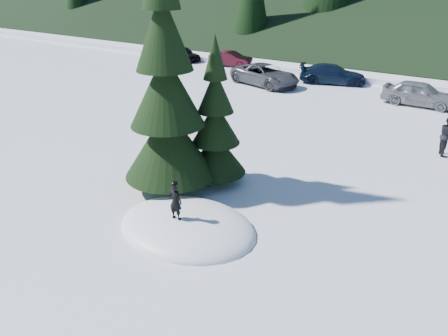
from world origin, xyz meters
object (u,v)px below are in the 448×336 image
Objects in this scene: adult_0 at (448,135)px; car_2 at (265,75)px; spruce_tall at (167,99)px; car_3 at (332,74)px; car_4 at (420,93)px; spruce_short at (216,128)px; child_skier at (175,201)px; car_0 at (183,54)px; car_1 at (231,59)px.

car_2 is (-12.72, 6.71, -0.16)m from adult_0.
car_2 is at bearing 108.07° from spruce_tall.
car_3 is 6.78m from car_4.
spruce_tall is 1.60× the size of spruce_short.
spruce_short is at bearing -77.82° from child_skier.
spruce_short reaches higher than car_3.
car_0 is 0.98× the size of car_1.
car_2 is 1.23× the size of car_4.
child_skier is at bearing -143.31° from car_2.
car_1 is at bearing -74.27° from car_0.
car_2 is at bearing -72.87° from child_skier.
child_skier is 0.66× the size of adult_0.
child_skier reaches higher than car_3.
spruce_tall is 2.05× the size of car_4.
car_1 is 16.03m from car_4.
adult_0 reaches higher than car_2.
car_2 is (5.65, -4.22, 0.11)m from car_1.
car_1 is at bearing 36.68° from adult_0.
spruce_short is at bearing 54.46° from spruce_tall.
adult_0 reaches higher than car_3.
child_skier is 0.31× the size of car_1.
spruce_tall reaches higher than car_4.
car_0 is at bearing 81.03° from car_4.
adult_0 is 7.91m from car_4.
car_4 is (2.74, 18.69, -0.34)m from child_skier.
adult_0 is 21.38m from car_1.
car_4 is (9.99, 0.71, -0.00)m from car_2.
car_0 is (-17.82, 21.88, -0.44)m from child_skier.
car_1 is (-11.81, 18.64, -1.50)m from spruce_short.
child_skier is (2.09, -2.15, -2.26)m from spruce_tall.
car_2 is at bearing 39.62° from adult_0.
adult_0 is at bearing -159.92° from car_4.
spruce_tall reaches higher than car_0.
car_3 is at bearing -85.18° from child_skier.
car_2 reaches higher than car_1.
car_2 is 1.13× the size of car_3.
spruce_short is at bearing -125.53° from car_0.
car_2 is at bearing -98.20° from car_0.
spruce_short is 15.74m from car_2.
car_3 is at bearing -106.64° from car_1.
child_skier is 12.53m from adult_0.
car_1 is 0.88× the size of car_4.
car_1 is 7.06m from car_2.
car_4 is at bearing 75.80° from spruce_short.
child_skier is 0.22× the size of car_2.
spruce_short is 1.48× the size of car_0.
car_1 is 0.72× the size of car_2.
car_2 is at bearing 113.13° from spruce_short.
car_1 is at bearing -64.67° from child_skier.
car_4 is (15.64, -3.51, 0.11)m from car_1.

